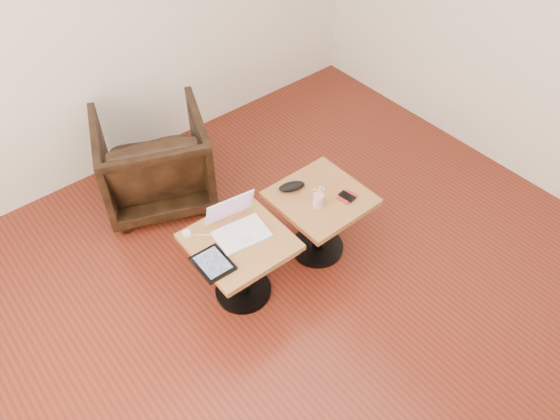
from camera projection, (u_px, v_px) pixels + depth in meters
room_shell at (331, 166)px, 2.45m from camera, size 4.52×4.52×2.71m
side_table_left at (240, 254)px, 3.35m from camera, size 0.58×0.58×0.52m
side_table_right at (320, 210)px, 3.61m from camera, size 0.57×0.57×0.52m
laptop at (238, 226)px, 3.28m from camera, size 0.35×0.32×0.22m
tablet at (213, 263)px, 3.12m from camera, size 0.20×0.24×0.02m
charging_adapter at (187, 234)px, 3.27m from camera, size 0.05×0.05×0.03m
glasses_case at (292, 186)px, 3.54m from camera, size 0.19×0.14×0.06m
striped_cup at (318, 200)px, 3.43m from camera, size 0.09×0.09×0.09m
earbuds_tangle at (319, 190)px, 3.55m from camera, size 0.07×0.05×0.01m
phone_on_sleeve at (347, 197)px, 3.51m from camera, size 0.13×0.11×0.01m
armchair at (154, 160)px, 4.02m from camera, size 1.01×1.02×0.72m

